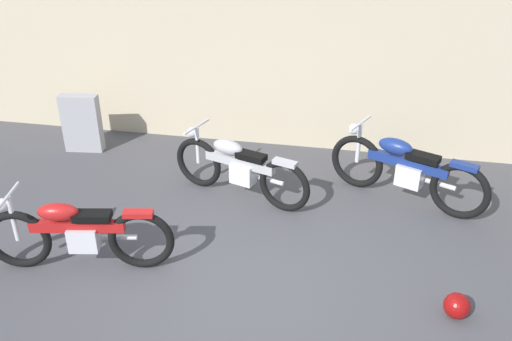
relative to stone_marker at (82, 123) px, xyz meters
name	(u,v)px	position (x,y,z in m)	size (l,w,h in m)	color
ground_plane	(244,293)	(3.24, -2.91, -0.47)	(40.00, 40.00, 0.00)	#47474C
building_wall	(295,63)	(3.24, 0.95, 0.89)	(18.00, 0.30, 2.71)	beige
stone_marker	(82,123)	(0.00, 0.00, 0.00)	(0.59, 0.20, 0.93)	#9E9EA3
helmet	(457,306)	(5.42, -2.83, -0.33)	(0.27, 0.27, 0.27)	maroon
motorcycle_red	(77,233)	(1.35, -2.81, -0.01)	(2.09, 0.68, 0.95)	black
motorcycle_silver	(239,168)	(2.76, -0.96, -0.02)	(2.01, 0.86, 0.93)	black
motorcycle_blue	(405,169)	(4.96, -0.62, 0.01)	(2.06, 1.07, 0.99)	black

